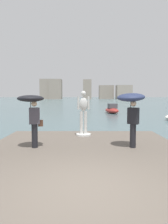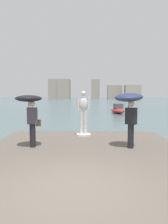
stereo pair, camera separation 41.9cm
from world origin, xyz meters
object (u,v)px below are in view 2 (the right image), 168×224
boat_leftward (118,110)px  onlooker_left (30,106)px  onlooker_right (129,104)px  statue_white_figure (83,115)px

boat_leftward → onlooker_left: bearing=-105.6°
onlooker_right → boat_leftward: (1.88, 19.71, -1.58)m
onlooker_right → boat_leftward: size_ratio=0.54×
statue_white_figure → boat_leftward: size_ratio=0.56×
onlooker_right → boat_leftward: bearing=84.5°
onlooker_left → statue_white_figure: bearing=51.1°
onlooker_left → onlooker_right: (3.65, 0.07, 0.09)m
statue_white_figure → boat_leftward: (3.65, 17.45, -0.94)m
onlooker_right → onlooker_left: bearing=-178.9°
statue_white_figure → onlooker_left: size_ratio=1.10×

